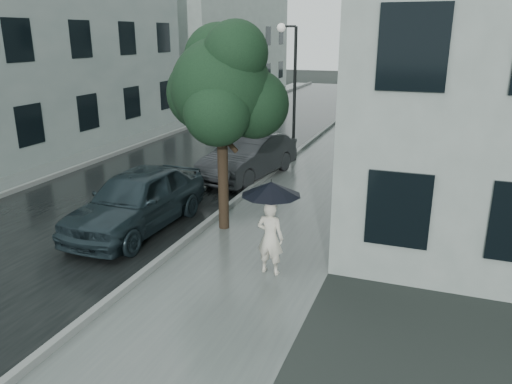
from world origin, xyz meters
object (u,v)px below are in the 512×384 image
at_px(lamp_post, 291,84).
at_px(pedestrian, 270,238).
at_px(car_far, 249,156).
at_px(car_near, 137,200).
at_px(street_tree, 223,87).

bearing_deg(lamp_post, pedestrian, -88.27).
bearing_deg(car_far, lamp_post, 87.69).
bearing_deg(car_near, car_far, 81.86).
distance_m(street_tree, lamp_post, 7.57).
bearing_deg(pedestrian, street_tree, -42.57).
bearing_deg(street_tree, car_near, -156.24).
relative_size(pedestrian, car_near, 0.34).
bearing_deg(lamp_post, street_tree, -98.69).
distance_m(pedestrian, lamp_post, 10.17).
bearing_deg(lamp_post, car_far, -113.93).
height_order(pedestrian, lamp_post, lamp_post).
height_order(lamp_post, car_near, lamp_post).
relative_size(street_tree, car_far, 1.14).
height_order(lamp_post, car_far, lamp_post).
height_order(street_tree, car_near, street_tree).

